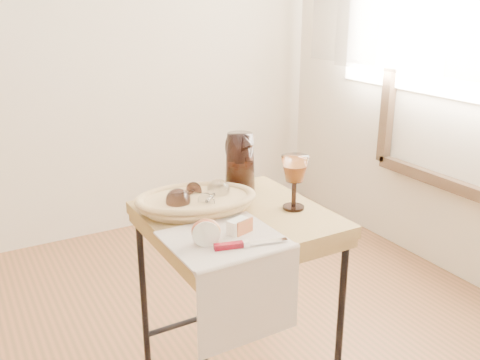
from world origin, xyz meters
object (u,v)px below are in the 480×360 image
wine_goblet (294,182)px  goblet_lying_a (185,196)px  table_knife (248,243)px  side_table (237,308)px  tea_towel (224,239)px  apple_half (206,231)px  pitcher (240,162)px  bread_basket (196,203)px  goblet_lying_b (213,195)px

wine_goblet → goblet_lying_a: bearing=153.4°
table_knife → wine_goblet: bearing=45.9°
side_table → wine_goblet: 0.48m
table_knife → goblet_lying_a: bearing=110.5°
tea_towel → goblet_lying_a: goblet_lying_a is taller
wine_goblet → apple_half: 0.39m
pitcher → table_knife: size_ratio=1.20×
table_knife → pitcher: bearing=76.8°
bread_basket → goblet_lying_a: size_ratio=2.71×
tea_towel → goblet_lying_a: (-0.01, 0.26, 0.05)m
bread_basket → pitcher: pitcher is taller
bread_basket → goblet_lying_b: bearing=-7.5°
pitcher → wine_goblet: pitcher is taller
goblet_lying_b → bread_basket: bearing=116.3°
apple_half → pitcher: bearing=73.6°
side_table → goblet_lying_a: (-0.13, 0.10, 0.41)m
goblet_lying_b → side_table: bearing=-93.6°
bread_basket → wine_goblet: wine_goblet is taller
tea_towel → wine_goblet: size_ratio=1.74×
wine_goblet → side_table: bearing=162.8°
tea_towel → wine_goblet: (0.31, 0.10, 0.09)m
side_table → table_knife: table_knife is taller
goblet_lying_b → pitcher: pitcher is taller
wine_goblet → table_knife: bearing=-147.5°
tea_towel → bread_basket: bearing=83.2°
wine_goblet → apple_half: wine_goblet is taller
pitcher → wine_goblet: (0.07, -0.24, -0.01)m
goblet_lying_a → pitcher: 0.27m
tea_towel → bread_basket: 0.24m
side_table → pitcher: 0.51m
bread_basket → apple_half: (-0.08, -0.25, 0.02)m
side_table → tea_towel: (-0.13, -0.15, 0.36)m
bread_basket → apple_half: size_ratio=4.25×
goblet_lying_a → apple_half: bearing=41.8°
side_table → table_knife: (-0.09, -0.23, 0.37)m
bread_basket → wine_goblet: (0.29, -0.14, 0.07)m
pitcher → table_knife: pitcher is taller
tea_towel → apple_half: apple_half is taller
wine_goblet → table_knife: (-0.28, -0.18, -0.08)m
wine_goblet → table_knife: wine_goblet is taller
goblet_lying_b → pitcher: (0.17, 0.12, 0.05)m
goblet_lying_b → wine_goblet: 0.27m
pitcher → wine_goblet: size_ratio=1.36×
goblet_lying_b → table_knife: (-0.04, -0.30, -0.04)m
wine_goblet → goblet_lying_b: bearing=152.4°
tea_towel → apple_half: 0.07m
apple_half → bread_basket: bearing=96.0°
goblet_lying_a → table_knife: goblet_lying_a is taller
tea_towel → pitcher: size_ratio=1.27×
side_table → wine_goblet: wine_goblet is taller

